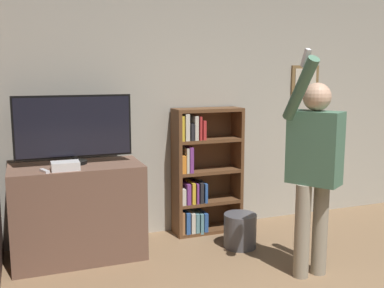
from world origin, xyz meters
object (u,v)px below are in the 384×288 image
at_px(television, 74,128).
at_px(waste_bin, 240,231).
at_px(person, 315,161).
at_px(bookshelf, 201,173).
at_px(game_console, 65,166).

xyz_separation_m(television, waste_bin, (1.53, -0.37, -1.05)).
bearing_deg(waste_bin, person, -70.45).
distance_m(television, bookshelf, 1.45).
bearing_deg(bookshelf, waste_bin, -69.40).
bearing_deg(television, waste_bin, -13.41).
relative_size(television, bookshelf, 0.78).
height_order(game_console, bookshelf, bookshelf).
xyz_separation_m(bookshelf, waste_bin, (0.20, -0.54, -0.48)).
xyz_separation_m(person, waste_bin, (-0.28, 0.78, -0.83)).
relative_size(bookshelf, person, 0.71).
xyz_separation_m(television, bookshelf, (1.33, 0.18, -0.57)).
height_order(game_console, waste_bin, game_console).
distance_m(television, game_console, 0.39).
height_order(television, game_console, television).
xyz_separation_m(television, game_console, (-0.11, -0.24, -0.29)).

